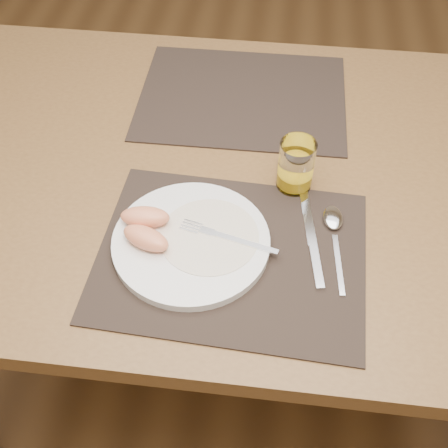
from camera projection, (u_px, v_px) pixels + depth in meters
ground at (236, 350)px, 1.67m from camera, size 5.00×5.00×0.00m
table at (241, 196)px, 1.16m from camera, size 1.40×0.90×0.75m
placemat_near at (231, 255)px, 0.95m from camera, size 0.46×0.37×0.00m
placemat_far at (242, 97)px, 1.24m from camera, size 0.45×0.35×0.00m
plate at (191, 242)px, 0.96m from camera, size 0.27×0.27×0.02m
plate_dressing at (209, 236)px, 0.96m from camera, size 0.17×0.17×0.00m
fork at (220, 235)px, 0.95m from camera, size 0.17×0.06×0.00m
knife at (313, 245)px, 0.96m from camera, size 0.05×0.22×0.01m
spoon at (334, 224)px, 0.99m from camera, size 0.04×0.19×0.01m
juice_glass at (296, 167)px, 1.02m from camera, size 0.07×0.07×0.10m
grapefruit_wedges at (145, 227)px, 0.95m from camera, size 0.10×0.10×0.03m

